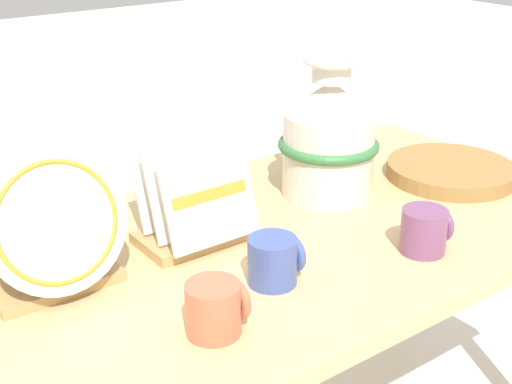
{
  "coord_description": "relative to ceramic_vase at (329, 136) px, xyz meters",
  "views": [
    {
      "loc": [
        -0.76,
        -1.03,
        1.37
      ],
      "look_at": [
        0.0,
        0.0,
        0.81
      ],
      "focal_mm": 50.0,
      "sensor_mm": 36.0,
      "label": 1
    }
  ],
  "objects": [
    {
      "name": "wicker_charger_stack",
      "position": [
        0.31,
        -0.11,
        -0.12
      ],
      "size": [
        0.31,
        0.31,
        0.04
      ],
      "color": "olive",
      "rests_on": "display_table"
    },
    {
      "name": "display_table",
      "position": [
        -0.28,
        -0.1,
        -0.22
      ],
      "size": [
        1.57,
        0.76,
        0.7
      ],
      "color": "tan",
      "rests_on": "ground_plane"
    },
    {
      "name": "mug_cobalt_glaze",
      "position": [
        -0.35,
        -0.24,
        -0.1
      ],
      "size": [
        0.1,
        0.09,
        0.09
      ],
      "color": "#42569E",
      "rests_on": "display_table"
    },
    {
      "name": "dish_rack_round_plates",
      "position": [
        -0.67,
        -0.02,
        -0.03
      ],
      "size": [
        0.25,
        0.2,
        0.27
      ],
      "color": "tan",
      "rests_on": "display_table"
    },
    {
      "name": "dish_rack_square_plates",
      "position": [
        -0.37,
        -0.02,
        -0.07
      ],
      "size": [
        0.23,
        0.18,
        0.21
      ],
      "color": "tan",
      "rests_on": "display_table"
    },
    {
      "name": "ceramic_vase",
      "position": [
        0.0,
        0.0,
        0.0
      ],
      "size": [
        0.23,
        0.23,
        0.32
      ],
      "color": "silver",
      "rests_on": "display_table"
    },
    {
      "name": "mug_plum_glaze",
      "position": [
        -0.03,
        -0.32,
        -0.1
      ],
      "size": [
        0.1,
        0.09,
        0.09
      ],
      "color": "#7A4770",
      "rests_on": "display_table"
    },
    {
      "name": "mug_terracotta_glaze",
      "position": [
        -0.52,
        -0.31,
        -0.1
      ],
      "size": [
        0.1,
        0.09,
        0.09
      ],
      "color": "#B76647",
      "rests_on": "display_table"
    }
  ]
}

